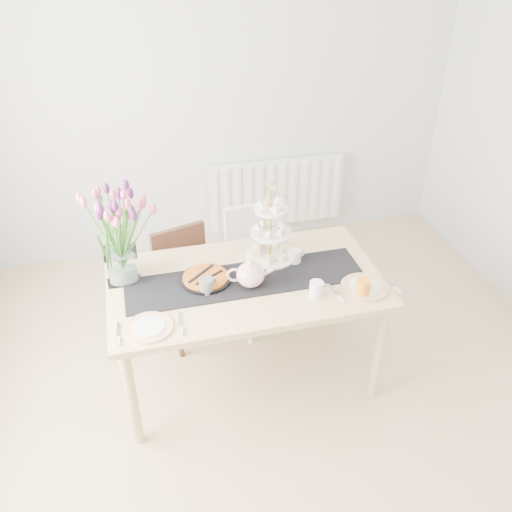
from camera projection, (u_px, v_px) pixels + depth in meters
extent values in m
plane|color=tan|center=(296.00, 436.00, 3.16)|extent=(4.50, 4.50, 0.00)
plane|color=silver|center=(216.00, 99.00, 4.27)|extent=(4.00, 0.00, 4.00)
cube|color=white|center=(276.00, 193.00, 4.79)|extent=(1.20, 0.08, 0.60)
cube|color=tan|center=(246.00, 283.00, 3.19)|extent=(1.60, 0.90, 0.04)
cylinder|color=tan|center=(132.00, 398.00, 2.94)|extent=(0.06, 0.06, 0.71)
cylinder|color=tan|center=(379.00, 352.00, 3.24)|extent=(0.06, 0.06, 0.71)
cylinder|color=tan|center=(125.00, 312.00, 3.56)|extent=(0.06, 0.06, 0.71)
cylinder|color=tan|center=(333.00, 280.00, 3.86)|extent=(0.06, 0.06, 0.71)
cube|color=#3A1D15|center=(192.00, 288.00, 3.71)|extent=(0.48, 0.48, 0.04)
cube|color=#3A1D15|center=(179.00, 251.00, 3.72)|extent=(0.38, 0.14, 0.37)
cylinder|color=#3A1D15|center=(180.00, 335.00, 3.62)|extent=(0.04, 0.04, 0.37)
cylinder|color=#3A1D15|center=(228.00, 318.00, 3.77)|extent=(0.04, 0.04, 0.37)
cylinder|color=#3A1D15|center=(160.00, 306.00, 3.88)|extent=(0.04, 0.04, 0.37)
cylinder|color=#3A1D15|center=(205.00, 291.00, 4.03)|extent=(0.04, 0.04, 0.37)
cube|color=white|center=(265.00, 272.00, 3.78)|extent=(0.49, 0.49, 0.04)
cube|color=white|center=(254.00, 230.00, 3.81)|extent=(0.44, 0.10, 0.41)
cylinder|color=white|center=(251.00, 319.00, 3.71)|extent=(0.04, 0.04, 0.43)
cylinder|color=white|center=(298.00, 307.00, 3.83)|extent=(0.04, 0.04, 0.43)
cylinder|color=white|center=(233.00, 290.00, 3.99)|extent=(0.04, 0.04, 0.43)
cylinder|color=white|center=(277.00, 279.00, 4.11)|extent=(0.04, 0.04, 0.43)
cube|color=black|center=(245.00, 279.00, 3.18)|extent=(1.40, 0.35, 0.01)
cube|color=silver|center=(122.00, 265.00, 3.15)|extent=(0.19, 0.19, 0.19)
cylinder|color=gold|center=(271.00, 225.00, 3.26)|extent=(0.01, 0.01, 0.46)
cylinder|color=white|center=(270.00, 255.00, 3.38)|extent=(0.32, 0.32, 0.01)
cylinder|color=white|center=(271.00, 233.00, 3.28)|extent=(0.25, 0.25, 0.01)
cylinder|color=white|center=(271.00, 210.00, 3.20)|extent=(0.20, 0.20, 0.01)
cylinder|color=silver|center=(294.00, 256.00, 3.31)|extent=(0.11, 0.11, 0.09)
cylinder|color=black|center=(206.00, 279.00, 3.16)|extent=(0.30, 0.30, 0.03)
cylinder|color=#C36B1B|center=(206.00, 277.00, 3.15)|extent=(0.27, 0.27, 0.01)
cylinder|color=slate|center=(206.00, 286.00, 3.05)|extent=(0.11, 0.11, 0.10)
cylinder|color=white|center=(316.00, 289.00, 3.03)|extent=(0.09, 0.09, 0.09)
cylinder|color=orange|center=(363.00, 287.00, 3.04)|extent=(0.11, 0.11, 0.10)
cylinder|color=silver|center=(149.00, 327.00, 2.82)|extent=(0.27, 0.27, 0.01)
cylinder|color=silver|center=(364.00, 287.00, 3.11)|extent=(0.33, 0.33, 0.01)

